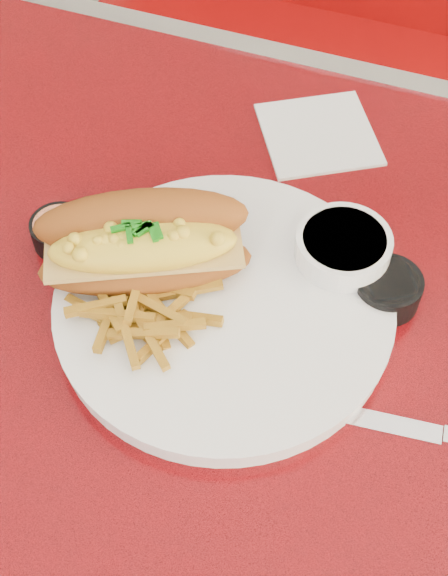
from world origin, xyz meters
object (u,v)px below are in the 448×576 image
(booth_bench_far, at_px, (385,147))
(dinner_plate, at_px, (224,306))
(sauce_cup_left, at_px, (60,231))
(gravy_ramekin, at_px, (342,254))
(knife, at_px, (430,433))
(fork, at_px, (291,332))
(sauce_cup_right, at_px, (387,289))
(mac_hoagie, at_px, (143,243))
(diner_table, at_px, (254,432))

(booth_bench_far, distance_m, dinner_plate, 0.93)
(dinner_plate, distance_m, sauce_cup_left, 0.18)
(dinner_plate, relative_size, gravy_ramekin, 2.81)
(dinner_plate, bearing_deg, knife, -15.20)
(fork, xyz_separation_m, sauce_cup_right, (0.07, 0.08, -0.00))
(dinner_plate, distance_m, mac_hoagie, 0.09)
(sauce_cup_left, relative_size, sauce_cup_right, 0.92)
(diner_table, bearing_deg, mac_hoagie, 164.04)
(booth_bench_far, height_order, sauce_cup_left, booth_bench_far)
(sauce_cup_right, relative_size, knife, 0.32)
(knife, bearing_deg, fork, 156.07)
(diner_table, relative_size, booth_bench_far, 1.03)
(fork, relative_size, sauce_cup_left, 2.15)
(mac_hoagie, bearing_deg, sauce_cup_left, 144.23)
(diner_table, xyz_separation_m, sauce_cup_left, (-0.22, 0.05, 0.18))
(knife, bearing_deg, diner_table, 163.39)
(booth_bench_far, relative_size, sauce_cup_left, 18.68)
(gravy_ramekin, bearing_deg, knife, -50.27)
(diner_table, height_order, sauce_cup_right, sauce_cup_right)
(sauce_cup_left, bearing_deg, knife, -12.10)
(sauce_cup_right, bearing_deg, knife, -61.19)
(booth_bench_far, bearing_deg, diner_table, -90.00)
(booth_bench_far, bearing_deg, gravy_ramekin, -86.60)
(sauce_cup_right, bearing_deg, booth_bench_far, 97.14)
(diner_table, bearing_deg, sauce_cup_right, 45.18)
(dinner_plate, bearing_deg, sauce_cup_left, 171.47)
(mac_hoagie, bearing_deg, gravy_ramekin, -1.92)
(fork, relative_size, sauce_cup_right, 1.97)
(diner_table, relative_size, sauce_cup_right, 17.58)
(diner_table, relative_size, knife, 5.58)
(sauce_cup_right, bearing_deg, dinner_plate, -153.68)
(booth_bench_far, xyz_separation_m, sauce_cup_left, (-0.22, -0.76, 0.50))
(diner_table, bearing_deg, knife, -10.57)
(fork, height_order, knife, fork)
(diner_table, distance_m, booth_bench_far, 0.87)
(sauce_cup_left, xyz_separation_m, sauce_cup_right, (0.31, 0.04, 0.00))
(gravy_ramekin, bearing_deg, fork, -101.12)
(dinner_plate, height_order, mac_hoagie, mac_hoagie)
(booth_bench_far, height_order, mac_hoagie, booth_bench_far)
(fork, bearing_deg, dinner_plate, 85.45)
(dinner_plate, distance_m, sauce_cup_right, 0.15)
(mac_hoagie, xyz_separation_m, gravy_ramekin, (0.16, 0.07, -0.03))
(sauce_cup_left, xyz_separation_m, knife, (0.38, -0.08, -0.01))
(dinner_plate, relative_size, knife, 1.43)
(fork, distance_m, sauce_cup_left, 0.25)
(sauce_cup_left, distance_m, knife, 0.38)
(sauce_cup_left, height_order, sauce_cup_right, sauce_cup_right)
(sauce_cup_left, bearing_deg, dinner_plate, -8.53)
(diner_table, bearing_deg, dinner_plate, 149.80)
(diner_table, relative_size, sauce_cup_left, 19.14)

